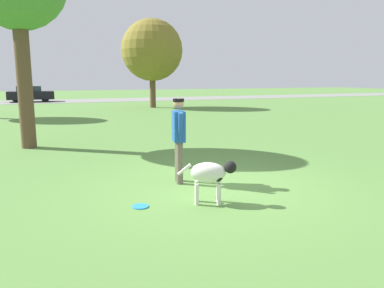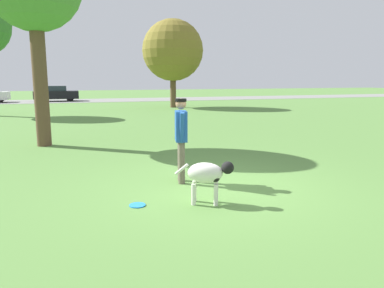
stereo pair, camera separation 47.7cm
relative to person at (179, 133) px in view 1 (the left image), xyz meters
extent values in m
plane|color=#56843D|center=(0.51, -0.54, -1.00)|extent=(120.00, 120.00, 0.00)
cube|color=gray|center=(0.51, 29.17, -0.99)|extent=(120.00, 6.00, 0.01)
cylinder|color=#665B4C|center=(0.02, 0.11, -0.58)|extent=(0.15, 0.15, 0.84)
cylinder|color=#665B4C|center=(-0.02, -0.11, -0.58)|extent=(0.15, 0.15, 0.84)
cube|color=#1E4C93|center=(0.00, 0.00, 0.14)|extent=(0.30, 0.45, 0.60)
cylinder|color=#1E4C93|center=(0.05, 0.23, 0.14)|extent=(0.13, 0.23, 0.60)
cylinder|color=#1E4C93|center=(-0.05, -0.23, 0.14)|extent=(0.13, 0.23, 0.60)
sphere|color=#A87A5B|center=(0.00, 0.00, 0.58)|extent=(0.25, 0.25, 0.21)
cylinder|color=black|center=(0.00, 0.00, 0.66)|extent=(0.26, 0.26, 0.06)
ellipsoid|color=silver|center=(0.00, -1.38, -0.47)|extent=(0.68, 0.55, 0.34)
ellipsoid|color=black|center=(0.15, -1.45, -0.53)|extent=(0.27, 0.29, 0.19)
sphere|color=black|center=(0.35, -1.53, -0.38)|extent=(0.28, 0.28, 0.21)
cylinder|color=silver|center=(0.21, -1.37, -0.82)|extent=(0.09, 0.09, 0.36)
cylinder|color=silver|center=(0.14, -1.54, -0.82)|extent=(0.09, 0.09, 0.36)
cylinder|color=silver|center=(-0.13, -1.22, -0.82)|extent=(0.09, 0.09, 0.36)
cylinder|color=silver|center=(-0.20, -1.40, -0.82)|extent=(0.09, 0.09, 0.36)
cylinder|color=silver|center=(-0.36, -1.23, -0.42)|extent=(0.24, 0.14, 0.21)
cylinder|color=#268CE5|center=(-1.10, -1.15, -0.99)|extent=(0.27, 0.27, 0.02)
torus|color=#268CE5|center=(-1.10, -1.15, -0.99)|extent=(0.27, 0.27, 0.02)
cylinder|color=brown|center=(5.03, 18.95, 0.20)|extent=(0.41, 0.41, 2.40)
sphere|color=olive|center=(5.03, 18.95, 3.00)|extent=(4.27, 4.27, 4.27)
cylinder|color=brown|center=(-2.87, 5.32, 0.88)|extent=(0.43, 0.43, 3.77)
cube|color=black|center=(-3.12, 29.11, -0.42)|extent=(3.82, 1.78, 0.69)
cube|color=#232D38|center=(-3.23, 29.11, 0.15)|extent=(1.99, 1.53, 0.46)
cylinder|color=black|center=(-1.98, 29.88, -0.67)|extent=(0.67, 0.20, 0.66)
cylinder|color=black|center=(-1.97, 28.35, -0.67)|extent=(0.67, 0.20, 0.66)
cylinder|color=black|center=(-4.26, 29.87, -0.67)|extent=(0.67, 0.20, 0.66)
cylinder|color=black|center=(-4.26, 28.34, -0.67)|extent=(0.67, 0.20, 0.66)
camera|label=1|loc=(-2.53, -6.88, 1.08)|focal=35.00mm
camera|label=2|loc=(-2.08, -7.04, 1.08)|focal=35.00mm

